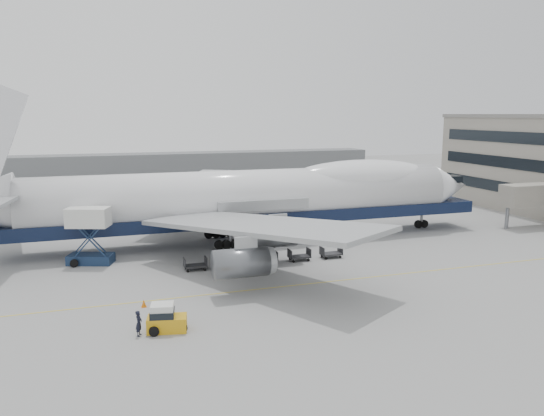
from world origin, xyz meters
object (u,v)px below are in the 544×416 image
object	(u,v)px
catering_truck	(89,232)
baggage_tug	(165,319)
airliner	(253,196)
ground_worker	(139,323)

from	to	relation	value
catering_truck	baggage_tug	distance (m)	21.22
airliner	catering_truck	distance (m)	19.77
airliner	ground_worker	bearing A→B (deg)	-122.20
catering_truck	ground_worker	size ratio (longest dim) A/B	3.24
baggage_tug	catering_truck	bearing A→B (deg)	116.09
airliner	ground_worker	world-z (taller)	airliner
catering_truck	baggage_tug	xyz separation A→B (m)	(5.27, -20.40, -2.51)
ground_worker	baggage_tug	bearing A→B (deg)	-61.58
catering_truck	baggage_tug	size ratio (longest dim) A/B	1.95
airliner	ground_worker	distance (m)	29.95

